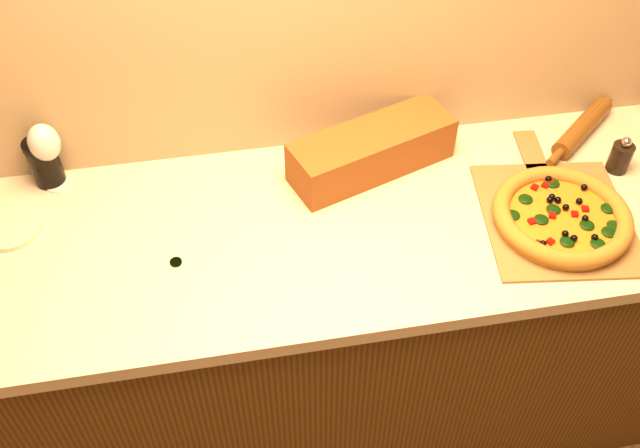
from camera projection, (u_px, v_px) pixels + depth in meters
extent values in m
cube|color=#41280E|center=(333.00, 331.00, 2.14)|extent=(2.80, 0.65, 0.86)
cube|color=beige|center=(336.00, 229.00, 1.81)|extent=(2.84, 0.68, 0.04)
cube|color=brown|center=(556.00, 218.00, 1.81)|extent=(0.42, 0.45, 0.01)
cube|color=brown|center=(530.00, 150.00, 1.99)|extent=(0.08, 0.17, 0.01)
cylinder|color=#BA7D2E|center=(560.00, 220.00, 1.79)|extent=(0.33, 0.33, 0.02)
cylinder|color=gold|center=(562.00, 217.00, 1.78)|extent=(0.27, 0.27, 0.01)
torus|color=#93531A|center=(562.00, 215.00, 1.77)|extent=(0.34, 0.34, 0.04)
ellipsoid|color=black|center=(576.00, 204.00, 1.80)|extent=(0.04, 0.04, 0.01)
sphere|color=black|center=(551.00, 221.00, 1.75)|extent=(0.02, 0.02, 0.02)
cube|color=#930805|center=(579.00, 228.00, 1.74)|extent=(0.02, 0.02, 0.01)
cylinder|color=black|center=(176.00, 262.00, 1.71)|extent=(0.03, 0.03, 0.01)
cylinder|color=black|center=(620.00, 158.00, 1.91)|extent=(0.06, 0.06, 0.08)
sphere|color=silver|center=(626.00, 142.00, 1.87)|extent=(0.03, 0.03, 0.03)
cylinder|color=#603610|center=(582.00, 128.00, 2.02)|extent=(0.24, 0.22, 0.05)
cylinder|color=#603610|center=(607.00, 100.00, 2.11)|extent=(0.06, 0.06, 0.02)
cylinder|color=#603610|center=(555.00, 157.00, 1.93)|extent=(0.06, 0.06, 0.02)
cube|color=brown|center=(372.00, 150.00, 1.90)|extent=(0.47, 0.29, 0.12)
cylinder|color=silver|center=(59.00, 184.00, 1.90)|extent=(0.07, 0.07, 0.00)
cylinder|color=silver|center=(55.00, 171.00, 1.86)|extent=(0.01, 0.01, 0.09)
ellipsoid|color=silver|center=(44.00, 142.00, 1.79)|extent=(0.08, 0.08, 0.10)
cylinder|color=black|center=(45.00, 164.00, 1.87)|extent=(0.08, 0.08, 0.12)
cylinder|color=black|center=(38.00, 144.00, 1.82)|extent=(0.08, 0.08, 0.01)
cylinder|color=beige|center=(11.00, 228.00, 1.78)|extent=(0.20, 0.20, 0.01)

